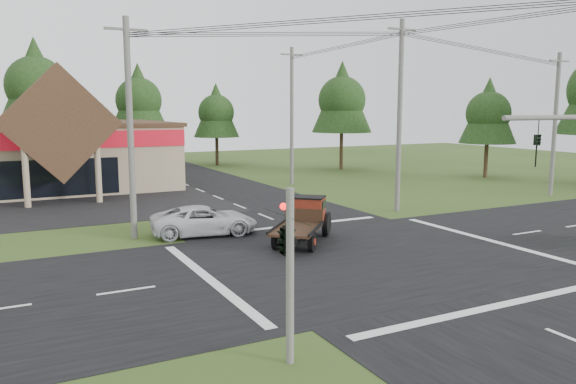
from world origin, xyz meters
TOP-DOWN VIEW (x-y plane):
  - ground at (0.00, 0.00)m, footprint 120.00×120.00m
  - road_ns at (0.00, 0.00)m, footprint 12.00×120.00m
  - road_ew at (0.00, 0.00)m, footprint 120.00×12.00m
  - traffic_signal_corner at (-7.50, -7.32)m, footprint 0.53×2.48m
  - utility_pole_nw at (-8.00, 8.00)m, footprint 2.00×0.30m
  - utility_pole_ne at (8.00, 8.00)m, footprint 2.00×0.30m
  - utility_pole_far at (22.00, 8.00)m, footprint 2.00×0.30m
  - utility_pole_n at (8.00, 22.00)m, footprint 2.00×0.30m
  - tree_row_c at (-10.00, 41.00)m, footprint 7.28×7.28m
  - tree_row_d at (0.00, 42.00)m, footprint 6.16×6.16m
  - tree_row_e at (8.00, 40.00)m, footprint 5.04×5.04m
  - tree_side_ne at (18.00, 30.00)m, footprint 6.16×6.16m
  - tree_side_e_near at (26.00, 18.00)m, footprint 5.04×5.04m
  - antique_flatbed_truck at (-1.22, 3.39)m, footprint 4.83×5.05m
  - white_pickup at (-4.70, 7.19)m, footprint 5.60×3.24m

SIDE VIEW (x-z plane):
  - ground at x=0.00m, z-range 0.00..0.00m
  - road_ns at x=0.00m, z-range 0.00..0.02m
  - road_ew at x=0.00m, z-range 0.00..0.02m
  - white_pickup at x=-4.70m, z-range 0.00..1.47m
  - antique_flatbed_truck at x=-1.22m, z-range 0.00..2.12m
  - traffic_signal_corner at x=-7.50m, z-range 1.32..5.72m
  - utility_pole_far at x=22.00m, z-range 0.14..10.34m
  - utility_pole_nw at x=-8.00m, z-range 0.14..10.64m
  - utility_pole_n at x=8.00m, z-range 0.14..11.34m
  - utility_pole_ne at x=8.00m, z-range 0.14..11.64m
  - tree_row_e at x=8.00m, z-range 1.49..10.58m
  - tree_side_e_near at x=26.00m, z-range 1.49..10.58m
  - tree_row_d at x=0.00m, z-range 1.82..12.93m
  - tree_side_ne at x=18.00m, z-range 1.82..12.93m
  - tree_row_c at x=-10.00m, z-range 2.16..15.29m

